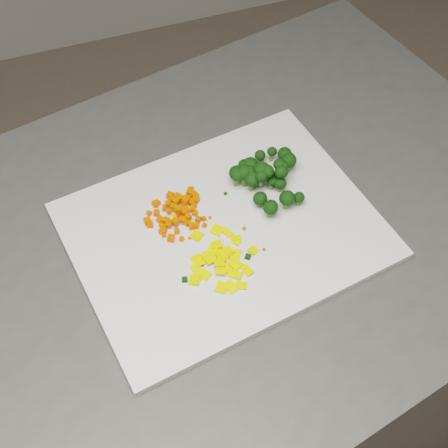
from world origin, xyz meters
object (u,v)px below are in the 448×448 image
object	(u,v)px
counter_block	(225,354)
carrot_pile	(178,210)
cutting_board	(224,230)
broccoli_pile	(272,176)
pepper_pile	(219,259)

from	to	relation	value
counter_block	carrot_pile	world-z (taller)	carrot_pile
cutting_board	broccoli_pile	xyz separation A→B (m)	(0.09, 0.05, 0.03)
counter_block	broccoli_pile	bearing A→B (deg)	22.24
counter_block	broccoli_pile	distance (m)	0.50
counter_block	cutting_board	xyz separation A→B (m)	(-0.01, -0.01, 0.46)
cutting_board	pepper_pile	size ratio (longest dim) A/B	3.88
counter_block	pepper_pile	world-z (taller)	pepper_pile
counter_block	carrot_pile	size ratio (longest dim) A/B	10.63
carrot_pile	counter_block	bearing A→B (deg)	-26.79
cutting_board	broccoli_pile	bearing A→B (deg)	27.68
counter_block	carrot_pile	xyz separation A→B (m)	(-0.06, 0.03, 0.47)
counter_block	pepper_pile	distance (m)	0.47
counter_block	pepper_pile	bearing A→B (deg)	-115.36
cutting_board	pepper_pile	world-z (taller)	pepper_pile
broccoli_pile	counter_block	bearing A→B (deg)	-157.76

